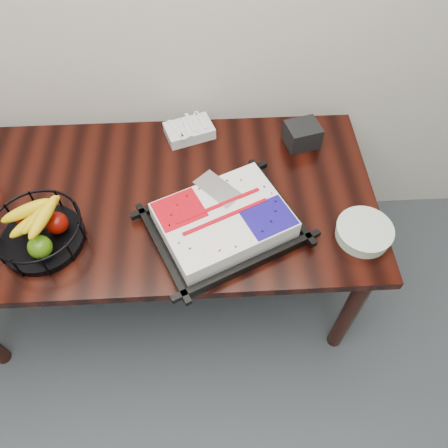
{
  "coord_description": "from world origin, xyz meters",
  "views": [
    {
      "loc": [
        0.22,
        0.86,
        2.13
      ],
      "look_at": [
        0.27,
        1.79,
        0.83
      ],
      "focal_mm": 35.0,
      "sensor_mm": 36.0,
      "label": 1
    }
  ],
  "objects_px": {
    "cake_tray": "(224,222)",
    "plate_stack": "(364,232)",
    "napkin_box": "(302,135)",
    "table": "(157,209)",
    "fruit_basket": "(38,231)"
  },
  "relations": [
    {
      "from": "cake_tray",
      "to": "fruit_basket",
      "type": "distance_m",
      "value": 0.68
    },
    {
      "from": "table",
      "to": "napkin_box",
      "type": "bearing_deg",
      "value": 22.95
    },
    {
      "from": "fruit_basket",
      "to": "table",
      "type": "bearing_deg",
      "value": 26.11
    },
    {
      "from": "plate_stack",
      "to": "napkin_box",
      "type": "bearing_deg",
      "value": 106.97
    },
    {
      "from": "table",
      "to": "cake_tray",
      "type": "relative_size",
      "value": 2.77
    },
    {
      "from": "fruit_basket",
      "to": "napkin_box",
      "type": "xyz_separation_m",
      "value": [
        1.05,
        0.47,
        -0.02
      ]
    },
    {
      "from": "plate_stack",
      "to": "napkin_box",
      "type": "distance_m",
      "value": 0.54
    },
    {
      "from": "fruit_basket",
      "to": "plate_stack",
      "type": "distance_m",
      "value": 1.21
    },
    {
      "from": "table",
      "to": "plate_stack",
      "type": "relative_size",
      "value": 8.43
    },
    {
      "from": "plate_stack",
      "to": "napkin_box",
      "type": "height_order",
      "value": "napkin_box"
    },
    {
      "from": "napkin_box",
      "to": "table",
      "type": "bearing_deg",
      "value": -157.05
    },
    {
      "from": "table",
      "to": "fruit_basket",
      "type": "relative_size",
      "value": 5.49
    },
    {
      "from": "cake_tray",
      "to": "plate_stack",
      "type": "distance_m",
      "value": 0.53
    },
    {
      "from": "cake_tray",
      "to": "plate_stack",
      "type": "height_order",
      "value": "cake_tray"
    },
    {
      "from": "plate_stack",
      "to": "napkin_box",
      "type": "xyz_separation_m",
      "value": [
        -0.16,
        0.51,
        0.02
      ]
    }
  ]
}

